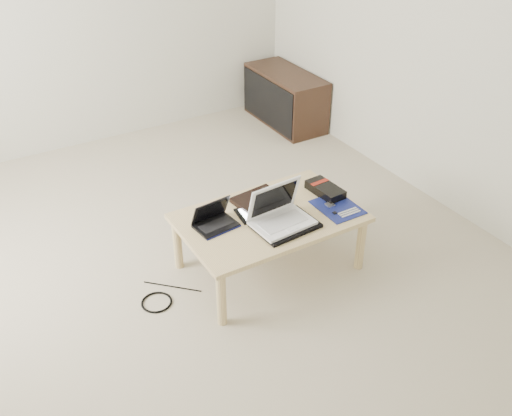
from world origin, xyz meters
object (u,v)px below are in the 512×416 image
coffee_table (269,222)px  netbook (214,221)px  white_laptop (280,214)px  media_cabinet (285,98)px  gpu_box (325,190)px

coffee_table → netbook: size_ratio=4.20×
netbook → white_laptop: (0.34, -0.19, 0.04)m
coffee_table → netbook: (-0.34, 0.08, 0.08)m
coffee_table → white_laptop: (0.00, -0.11, 0.12)m
media_cabinet → gpu_box: 2.00m
white_laptop → gpu_box: bearing=18.0°
netbook → gpu_box: (0.79, -0.04, -0.01)m
coffee_table → media_cabinet: 2.26m
netbook → white_laptop: 0.39m
white_laptop → netbook: bearing=151.2°
media_cabinet → white_laptop: white_laptop is taller
coffee_table → netbook: 0.36m
gpu_box → netbook: bearing=177.0°
media_cabinet → white_laptop: size_ratio=2.45×
gpu_box → media_cabinet: bearing=64.4°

